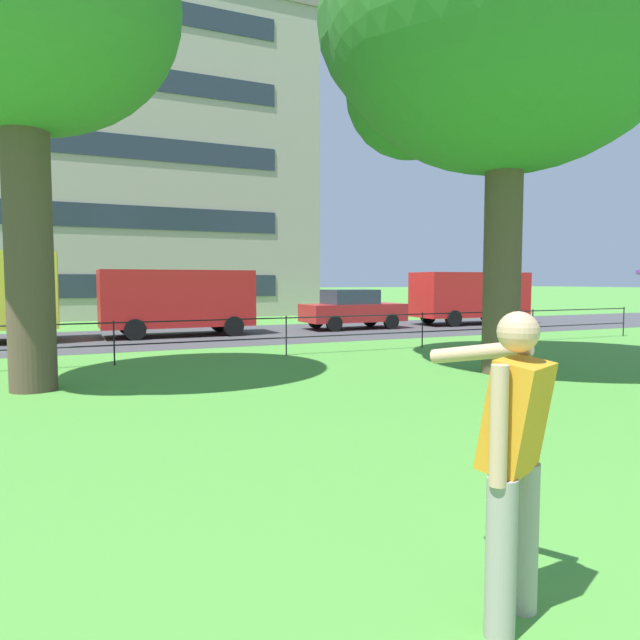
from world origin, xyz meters
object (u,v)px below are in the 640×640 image
object	(u,v)px
person_thrower	(512,457)
panel_van_center	(178,299)
car_red_right	(352,309)
panel_van_left	(470,295)
tree_large_lawn	(481,18)

from	to	relation	value
person_thrower	panel_van_center	bearing A→B (deg)	86.34
person_thrower	panel_van_center	distance (m)	17.11
panel_van_center	car_red_right	bearing A→B (deg)	0.47
panel_van_center	panel_van_left	bearing A→B (deg)	0.64
person_thrower	panel_van_center	world-z (taller)	panel_van_center
panel_van_center	panel_van_left	world-z (taller)	same
tree_large_lawn	panel_van_center	bearing A→B (deg)	113.52
panel_van_center	car_red_right	world-z (taller)	panel_van_center
tree_large_lawn	panel_van_left	world-z (taller)	tree_large_lawn
tree_large_lawn	person_thrower	distance (m)	10.84
person_thrower	panel_van_left	xyz separation A→B (m)	(13.60, 17.21, 0.34)
panel_van_center	tree_large_lawn	bearing A→B (deg)	-66.48
person_thrower	car_red_right	distance (m)	18.83
tree_large_lawn	car_red_right	size ratio (longest dim) A/B	2.48
tree_large_lawn	person_thrower	world-z (taller)	tree_large_lawn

